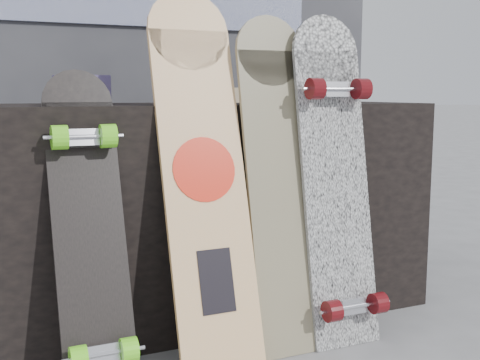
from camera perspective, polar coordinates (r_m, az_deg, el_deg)
name	(u,v)px	position (r m, az deg, el deg)	size (l,w,h in m)	color
ground	(270,360)	(1.99, 2.90, -16.69)	(60.00, 60.00, 0.00)	slate
vendor_table	(212,209)	(2.30, -2.69, -2.74)	(1.60, 0.60, 0.80)	black
booth	(148,39)	(3.08, -8.73, 13.08)	(2.40, 0.22, 2.20)	#35353A
merch_box_purple	(82,90)	(2.17, -14.79, 8.27)	(0.18, 0.12, 0.10)	#413266
merch_box_small	(300,87)	(2.33, 5.71, 8.73)	(0.14, 0.14, 0.12)	#413266
merch_box_flat	(240,95)	(2.50, -0.01, 8.06)	(0.22, 0.10, 0.06)	#D1B78C
longboard_geisha	(203,164)	(1.88, -3.56, 1.49)	(0.27, 0.36, 1.17)	beige
longboard_celtic	(280,172)	(1.97, 3.79, 0.77)	(0.24, 0.25, 1.10)	#CBBF8A
longboard_cascadia	(336,174)	(2.04, 9.13, 0.58)	(0.25, 0.28, 1.10)	white
skateboard_dark	(89,223)	(1.79, -14.12, -3.94)	(0.21, 0.36, 0.91)	black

